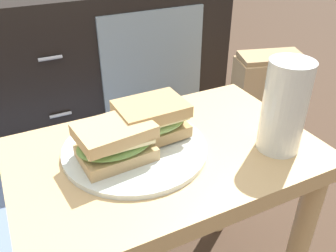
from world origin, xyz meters
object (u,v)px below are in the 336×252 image
object	(u,v)px
tv_cabinet	(107,57)
plate	(135,148)
sandwich_back	(151,119)
paper_bag	(264,105)
beer_glass	(284,109)
sandwich_front	(115,142)

from	to	relation	value
tv_cabinet	plate	distance (m)	0.97
sandwich_back	paper_bag	size ratio (longest dim) A/B	0.35
sandwich_back	beer_glass	xyz separation A→B (m)	(0.20, -0.13, 0.03)
tv_cabinet	sandwich_back	size ratio (longest dim) A/B	6.82
sandwich_front	paper_bag	size ratio (longest dim) A/B	0.35
sandwich_back	plate	bearing A→B (deg)	-157.23
plate	paper_bag	size ratio (longest dim) A/B	0.66
tv_cabinet	plate	world-z (taller)	tv_cabinet
sandwich_front	sandwich_back	size ratio (longest dim) A/B	0.99
beer_glass	paper_bag	bearing A→B (deg)	49.39
plate	tv_cabinet	bearing A→B (deg)	75.62
sandwich_back	paper_bag	world-z (taller)	sandwich_back
sandwich_back	paper_bag	distance (m)	0.81
sandwich_front	sandwich_back	bearing A→B (deg)	22.77
sandwich_front	sandwich_back	xyz separation A→B (m)	(0.08, 0.03, 0.00)
sandwich_front	beer_glass	distance (m)	0.30
plate	sandwich_back	xyz separation A→B (m)	(0.04, 0.02, 0.04)
sandwich_front	paper_bag	distance (m)	0.89
sandwich_front	beer_glass	bearing A→B (deg)	-17.79
sandwich_back	sandwich_front	bearing A→B (deg)	-157.23
plate	beer_glass	distance (m)	0.27
paper_bag	sandwich_back	bearing A→B (deg)	-148.71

